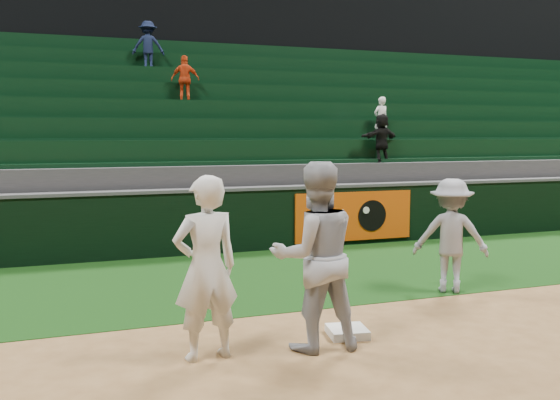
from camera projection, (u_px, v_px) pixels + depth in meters
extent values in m
plane|color=brown|center=(317.00, 334.00, 7.13)|extent=(70.00, 70.00, 0.00)
cube|color=black|center=(242.00, 277.00, 9.93)|extent=(36.00, 4.20, 0.01)
cube|color=black|center=(128.00, 32.00, 22.79)|extent=(40.00, 12.00, 12.00)
cube|color=white|center=(347.00, 332.00, 7.06)|extent=(0.49, 0.49, 0.10)
imported|color=silver|center=(206.00, 268.00, 6.26)|extent=(0.74, 0.53, 1.88)
imported|color=#A1A4AC|center=(315.00, 256.00, 6.56)|extent=(1.02, 0.82, 2.00)
imported|color=gray|center=(451.00, 236.00, 8.94)|extent=(1.22, 1.07, 1.64)
cube|color=black|center=(209.00, 222.00, 11.92)|extent=(36.00, 0.35, 1.20)
cube|color=#D84C0A|center=(354.00, 216.00, 12.76)|extent=(2.60, 0.05, 1.00)
cylinder|color=black|center=(372.00, 216.00, 12.87)|extent=(0.64, 0.02, 0.64)
cylinder|color=white|center=(366.00, 210.00, 12.79)|extent=(0.14, 0.02, 0.14)
cube|color=#424244|center=(208.00, 190.00, 11.85)|extent=(36.00, 0.40, 0.06)
cube|color=#323234|center=(200.00, 206.00, 12.57)|extent=(36.00, 0.85, 1.65)
cube|color=black|center=(197.00, 153.00, 12.70)|extent=(36.00, 0.14, 0.50)
cube|color=black|center=(199.00, 163.00, 12.56)|extent=(36.00, 0.45, 0.08)
cube|color=#323234|center=(191.00, 192.00, 13.34)|extent=(36.00, 0.85, 2.10)
cube|color=black|center=(188.00, 131.00, 13.44)|extent=(36.00, 0.14, 0.50)
cube|color=black|center=(190.00, 140.00, 13.31)|extent=(36.00, 0.45, 0.08)
cube|color=#323234|center=(183.00, 178.00, 14.11)|extent=(36.00, 0.85, 2.55)
cube|color=black|center=(180.00, 111.00, 14.19)|extent=(36.00, 0.14, 0.50)
cube|color=black|center=(182.00, 120.00, 14.05)|extent=(36.00, 0.45, 0.08)
cube|color=#323234|center=(176.00, 167.00, 14.88)|extent=(36.00, 0.85, 3.00)
cube|color=black|center=(173.00, 93.00, 14.94)|extent=(36.00, 0.14, 0.50)
cube|color=black|center=(174.00, 102.00, 14.80)|extent=(36.00, 0.45, 0.08)
cube|color=#323234|center=(170.00, 156.00, 15.65)|extent=(36.00, 0.85, 3.45)
cube|color=black|center=(166.00, 77.00, 15.68)|extent=(36.00, 0.14, 0.50)
cube|color=black|center=(168.00, 85.00, 15.55)|extent=(36.00, 0.45, 0.08)
cube|color=#323234|center=(164.00, 146.00, 16.42)|extent=(36.00, 0.85, 3.90)
cube|color=black|center=(160.00, 63.00, 16.43)|extent=(36.00, 0.14, 0.50)
cube|color=black|center=(162.00, 70.00, 16.29)|extent=(36.00, 0.45, 0.08)
cube|color=#323234|center=(158.00, 138.00, 17.19)|extent=(36.00, 0.85, 4.35)
cube|color=black|center=(155.00, 49.00, 17.18)|extent=(36.00, 0.14, 0.50)
cube|color=black|center=(156.00, 56.00, 17.04)|extent=(36.00, 0.45, 0.08)
imported|color=red|center=(185.00, 79.00, 14.71)|extent=(0.71, 0.44, 1.12)
imported|color=black|center=(381.00, 138.00, 13.78)|extent=(1.04, 0.56, 1.07)
imported|color=white|center=(381.00, 119.00, 14.69)|extent=(0.42, 0.31, 1.05)
imported|color=#101835|center=(148.00, 46.00, 15.99)|extent=(0.88, 0.61, 1.25)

